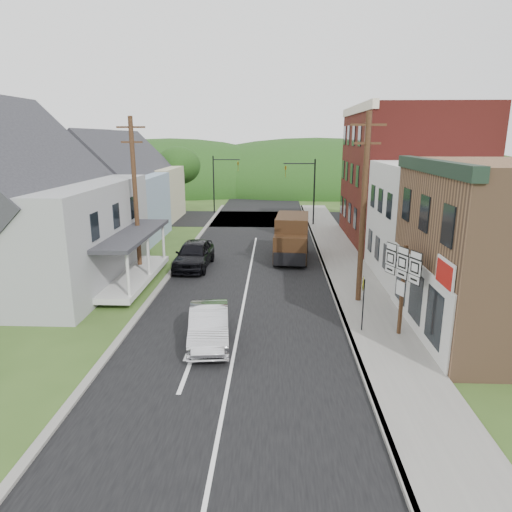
# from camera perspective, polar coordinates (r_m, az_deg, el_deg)

# --- Properties ---
(ground) EXTENTS (120.00, 120.00, 0.00)m
(ground) POSITION_cam_1_polar(r_m,az_deg,el_deg) (19.47, -2.20, -9.20)
(ground) COLOR #2D4719
(ground) RESTS_ON ground
(road) EXTENTS (9.00, 90.00, 0.02)m
(road) POSITION_cam_1_polar(r_m,az_deg,el_deg) (28.88, -0.64, -1.17)
(road) COLOR black
(road) RESTS_ON ground
(cross_road) EXTENTS (60.00, 9.00, 0.02)m
(cross_road) POSITION_cam_1_polar(r_m,az_deg,el_deg) (45.46, 0.48, 4.67)
(cross_road) COLOR black
(cross_road) RESTS_ON ground
(sidewalk_right) EXTENTS (2.80, 55.00, 0.15)m
(sidewalk_right) POSITION_cam_1_polar(r_m,az_deg,el_deg) (27.26, 11.62, -2.28)
(sidewalk_right) COLOR slate
(sidewalk_right) RESTS_ON ground
(curb_right) EXTENTS (0.20, 55.00, 0.15)m
(curb_right) POSITION_cam_1_polar(r_m,az_deg,el_deg) (27.08, 8.80, -2.26)
(curb_right) COLOR slate
(curb_right) RESTS_ON ground
(curb_left) EXTENTS (0.30, 55.00, 0.12)m
(curb_left) POSITION_cam_1_polar(r_m,az_deg,el_deg) (27.59, -10.56, -2.05)
(curb_left) COLOR slate
(curb_left) RESTS_ON ground
(storefront_white) EXTENTS (8.00, 7.00, 6.50)m
(storefront_white) POSITION_cam_1_polar(r_m,az_deg,el_deg) (27.49, 23.34, 3.77)
(storefront_white) COLOR silver
(storefront_white) RESTS_ON ground
(storefront_red) EXTENTS (8.00, 12.00, 10.00)m
(storefront_red) POSITION_cam_1_polar(r_m,az_deg,el_deg) (36.23, 18.36, 9.37)
(storefront_red) COLOR maroon
(storefront_red) RESTS_ON ground
(house_gray) EXTENTS (10.20, 12.24, 8.35)m
(house_gray) POSITION_cam_1_polar(r_m,az_deg,el_deg) (27.54, -27.07, 5.47)
(house_gray) COLOR #999B9E
(house_gray) RESTS_ON ground
(house_blue) EXTENTS (7.14, 8.16, 7.28)m
(house_blue) POSITION_cam_1_polar(r_m,az_deg,el_deg) (37.15, -17.42, 7.53)
(house_blue) COLOR #849AB4
(house_blue) RESTS_ON ground
(house_cream) EXTENTS (7.14, 8.16, 7.28)m
(house_cream) POSITION_cam_1_polar(r_m,az_deg,el_deg) (45.82, -14.27, 8.97)
(house_cream) COLOR #C0BB95
(house_cream) RESTS_ON ground
(utility_pole_right) EXTENTS (1.60, 0.26, 9.00)m
(utility_pole_right) POSITION_cam_1_polar(r_m,az_deg,el_deg) (21.88, 13.29, 5.81)
(utility_pole_right) COLOR #472D19
(utility_pole_right) RESTS_ON ground
(utility_pole_left) EXTENTS (1.60, 0.26, 9.00)m
(utility_pole_left) POSITION_cam_1_polar(r_m,az_deg,el_deg) (27.14, -14.85, 7.36)
(utility_pole_left) COLOR #472D19
(utility_pole_left) RESTS_ON ground
(traffic_signal_right) EXTENTS (2.87, 0.20, 6.00)m
(traffic_signal_right) POSITION_cam_1_polar(r_m,az_deg,el_deg) (41.55, 6.34, 8.88)
(traffic_signal_right) COLOR black
(traffic_signal_right) RESTS_ON ground
(traffic_signal_left) EXTENTS (2.87, 0.20, 6.00)m
(traffic_signal_left) POSITION_cam_1_polar(r_m,az_deg,el_deg) (48.77, -4.51, 9.76)
(traffic_signal_left) COLOR black
(traffic_signal_left) RESTS_ON ground
(tree_left_c) EXTENTS (5.80, 5.80, 8.41)m
(tree_left_c) POSITION_cam_1_polar(r_m,az_deg,el_deg) (42.99, -26.56, 10.56)
(tree_left_c) COLOR #382616
(tree_left_c) RESTS_ON ground
(tree_left_d) EXTENTS (4.80, 4.80, 6.94)m
(tree_left_d) POSITION_cam_1_polar(r_m,az_deg,el_deg) (50.93, -9.68, 11.08)
(tree_left_d) COLOR #382616
(tree_left_d) RESTS_ON ground
(forested_ridge) EXTENTS (90.00, 30.00, 16.00)m
(forested_ridge) POSITION_cam_1_polar(r_m,az_deg,el_deg) (73.19, 1.22, 8.47)
(forested_ridge) COLOR #1A3510
(forested_ridge) RESTS_ON ground
(silver_sedan) EXTENTS (2.00, 4.44, 1.42)m
(silver_sedan) POSITION_cam_1_polar(r_m,az_deg,el_deg) (18.16, -5.89, -8.66)
(silver_sedan) COLOR silver
(silver_sedan) RESTS_ON ground
(dark_sedan) EXTENTS (2.18, 5.04, 1.69)m
(dark_sedan) POSITION_cam_1_polar(r_m,az_deg,el_deg) (28.41, -7.76, 0.20)
(dark_sedan) COLOR black
(dark_sedan) RESTS_ON ground
(delivery_van) EXTENTS (2.48, 5.28, 2.87)m
(delivery_van) POSITION_cam_1_polar(r_m,az_deg,el_deg) (30.11, 4.49, 2.29)
(delivery_van) COLOR black
(delivery_van) RESTS_ON ground
(route_sign_cluster) EXTENTS (0.89, 1.96, 3.67)m
(route_sign_cluster) POSITION_cam_1_polar(r_m,az_deg,el_deg) (18.80, 17.81, -2.58)
(route_sign_cluster) COLOR #472D19
(route_sign_cluster) RESTS_ON sidewalk_right
(warning_sign) EXTENTS (0.19, 0.62, 2.33)m
(warning_sign) POSITION_cam_1_polar(r_m,az_deg,el_deg) (19.04, 13.24, -4.86)
(warning_sign) COLOR black
(warning_sign) RESTS_ON sidewalk_right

